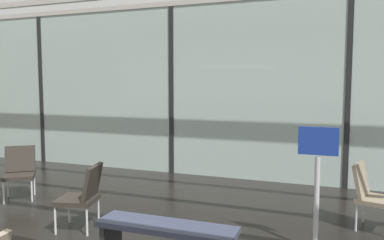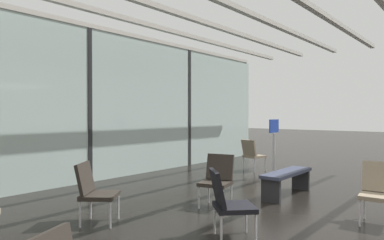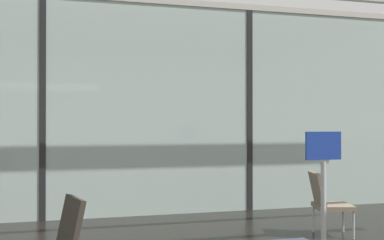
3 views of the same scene
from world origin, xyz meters
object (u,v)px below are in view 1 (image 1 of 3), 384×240
Objects in this scene: parked_airplane at (262,73)px; lounge_chair_1 at (83,193)px; lounge_chair_3 at (20,169)px; waiting_bench at (166,234)px; lounge_chair_6 at (371,192)px; info_sign at (317,193)px.

parked_airplane is 8.64m from lounge_chair_1.
lounge_chair_3 is 0.58× the size of waiting_bench.
info_sign is (-0.63, -0.98, 0.18)m from lounge_chair_6.
lounge_chair_6 is at bearing -68.12° from parked_airplane.
lounge_chair_1 and lounge_chair_3 have the same top height.
lounge_chair_6 is at bearing 96.68° from lounge_chair_1.
lounge_chair_3 is (-1.89, 0.80, 0.00)m from lounge_chair_1.
lounge_chair_3 and lounge_chair_6 have the same top height.
waiting_bench is at bearing 53.53° from lounge_chair_1.
parked_airplane is 7.99× the size of info_sign.
lounge_chair_6 is 2.86m from waiting_bench.
parked_airplane is at bearing 36.79° from lounge_chair_6.
lounge_chair_3 is at bearing -108.84° from parked_airplane.
waiting_bench is (3.36, -1.39, -0.13)m from lounge_chair_3.
parked_airplane is 13.22× the size of lounge_chair_6.
info_sign is (1.43, 1.00, 0.32)m from waiting_bench.
info_sign reaches higher than lounge_chair_6.
lounge_chair_1 reaches higher than waiting_bench.
lounge_chair_1 is at bearing -171.85° from info_sign.
waiting_bench is (1.47, -0.58, -0.13)m from lounge_chair_1.
lounge_chair_1 is (-0.71, -8.42, -1.78)m from parked_airplane.
lounge_chair_6 is (2.82, -7.03, -1.78)m from parked_airplane.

